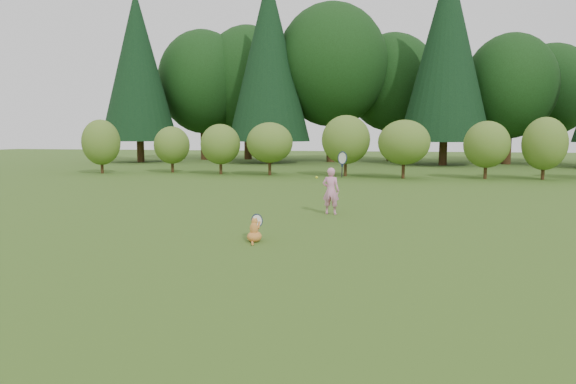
# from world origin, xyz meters

# --- Properties ---
(ground) EXTENTS (100.00, 100.00, 0.00)m
(ground) POSITION_xyz_m (0.00, 0.00, 0.00)
(ground) COLOR #2C4E16
(ground) RESTS_ON ground
(shrub_row) EXTENTS (28.00, 3.00, 2.80)m
(shrub_row) POSITION_xyz_m (0.00, 13.00, 1.40)
(shrub_row) COLOR olive
(shrub_row) RESTS_ON ground
(woodland_backdrop) EXTENTS (48.00, 10.00, 15.00)m
(woodland_backdrop) POSITION_xyz_m (0.00, 23.00, 7.50)
(woodland_backdrop) COLOR black
(woodland_backdrop) RESTS_ON ground
(child) EXTENTS (0.63, 0.38, 1.69)m
(child) POSITION_xyz_m (0.92, 2.37, 0.59)
(child) COLOR pink
(child) RESTS_ON ground
(cat) EXTENTS (0.34, 0.62, 0.59)m
(cat) POSITION_xyz_m (-0.04, -0.91, 0.22)
(cat) COLOR #C47425
(cat) RESTS_ON ground
(tennis_ball) EXTENTS (0.06, 0.06, 0.06)m
(tennis_ball) POSITION_xyz_m (0.67, 1.69, 0.94)
(tennis_ball) COLOR yellow
(tennis_ball) RESTS_ON ground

